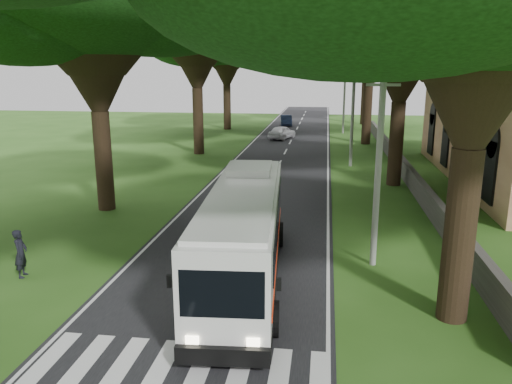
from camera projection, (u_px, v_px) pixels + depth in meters
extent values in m
plane|color=#284F16|center=(194.00, 334.00, 14.25)|extent=(140.00, 140.00, 0.00)
cube|color=black|center=(278.00, 166.00, 38.27)|extent=(8.00, 120.00, 0.04)
cube|color=silver|center=(173.00, 375.00, 12.33)|extent=(8.00, 3.00, 0.01)
cube|color=#383533|center=(401.00, 164.00, 35.95)|extent=(0.35, 50.00, 1.20)
cylinder|color=gray|center=(379.00, 163.00, 18.31)|extent=(0.24, 0.24, 8.00)
cube|color=gray|center=(384.00, 67.00, 17.48)|extent=(1.60, 0.10, 0.10)
cube|color=gray|center=(383.00, 85.00, 17.63)|extent=(1.20, 0.10, 0.10)
cylinder|color=gray|center=(353.00, 114.00, 37.52)|extent=(0.24, 0.24, 8.00)
cube|color=gray|center=(355.00, 67.00, 36.70)|extent=(1.60, 0.10, 0.10)
cube|color=gray|center=(354.00, 76.00, 36.84)|extent=(1.20, 0.10, 0.10)
cylinder|color=gray|center=(344.00, 98.00, 56.74)|extent=(0.24, 0.24, 8.00)
cube|color=gray|center=(346.00, 67.00, 55.91)|extent=(1.60, 0.10, 0.10)
cube|color=gray|center=(345.00, 73.00, 56.06)|extent=(1.20, 0.10, 0.10)
cylinder|color=black|center=(104.00, 161.00, 26.23)|extent=(0.90, 0.90, 5.20)
cone|color=black|center=(97.00, 73.00, 25.14)|extent=(3.20, 3.20, 3.80)
ellipsoid|color=black|center=(92.00, 1.00, 24.30)|extent=(13.10, 13.10, 5.50)
cylinder|color=black|center=(198.00, 121.00, 43.40)|extent=(0.90, 0.90, 5.66)
cone|color=black|center=(197.00, 65.00, 42.25)|extent=(3.20, 3.20, 3.80)
ellipsoid|color=black|center=(195.00, 15.00, 41.27)|extent=(14.40, 14.40, 6.05)
cylinder|color=black|center=(227.00, 107.00, 60.86)|extent=(0.90, 0.90, 5.37)
cone|color=black|center=(227.00, 69.00, 59.75)|extent=(3.20, 3.20, 3.80)
ellipsoid|color=black|center=(226.00, 37.00, 58.86)|extent=(16.01, 16.01, 6.72)
cylinder|color=black|center=(459.00, 237.00, 14.53)|extent=(0.90, 0.90, 5.20)
cone|color=black|center=(476.00, 79.00, 13.44)|extent=(3.20, 3.20, 3.80)
cylinder|color=black|center=(396.00, 144.00, 31.75)|extent=(0.90, 0.90, 5.30)
cone|color=black|center=(401.00, 71.00, 30.64)|extent=(3.20, 3.20, 3.80)
ellipsoid|color=black|center=(405.00, 9.00, 29.77)|extent=(14.97, 14.97, 6.29)
cylinder|color=black|center=(367.00, 115.00, 49.07)|extent=(0.90, 0.90, 5.63)
cone|color=black|center=(370.00, 66.00, 47.92)|extent=(3.20, 3.20, 3.80)
ellipsoid|color=black|center=(372.00, 23.00, 46.96)|extent=(14.34, 14.34, 6.02)
cylinder|color=black|center=(365.00, 100.00, 66.14)|extent=(0.90, 0.90, 6.32)
cone|color=black|center=(367.00, 61.00, 64.91)|extent=(3.20, 3.20, 3.80)
ellipsoid|color=black|center=(369.00, 22.00, 63.74)|extent=(13.39, 13.39, 5.62)
cube|color=white|center=(244.00, 231.00, 17.46)|extent=(3.15, 11.45, 2.78)
cube|color=black|center=(244.00, 218.00, 17.64)|extent=(3.07, 9.39, 1.04)
cube|color=black|center=(244.00, 267.00, 17.79)|extent=(3.20, 11.49, 0.33)
cube|color=red|center=(244.00, 249.00, 17.62)|extent=(3.12, 10.33, 0.17)
cube|color=white|center=(243.00, 191.00, 17.11)|extent=(2.92, 10.87, 0.17)
cylinder|color=black|center=(191.00, 316.00, 14.21)|extent=(0.40, 1.06, 1.04)
cylinder|color=black|center=(273.00, 319.00, 14.05)|extent=(0.40, 1.06, 1.04)
cylinder|color=black|center=(224.00, 233.00, 21.32)|extent=(0.40, 1.06, 1.04)
cylinder|color=black|center=(279.00, 234.00, 21.17)|extent=(0.40, 1.06, 1.04)
imported|color=silver|center=(282.00, 132.00, 52.75)|extent=(2.95, 4.46, 1.41)
imported|color=navy|center=(286.00, 120.00, 65.05)|extent=(1.85, 4.16, 1.33)
imported|color=black|center=(21.00, 253.00, 17.96)|extent=(0.55, 0.72, 1.78)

